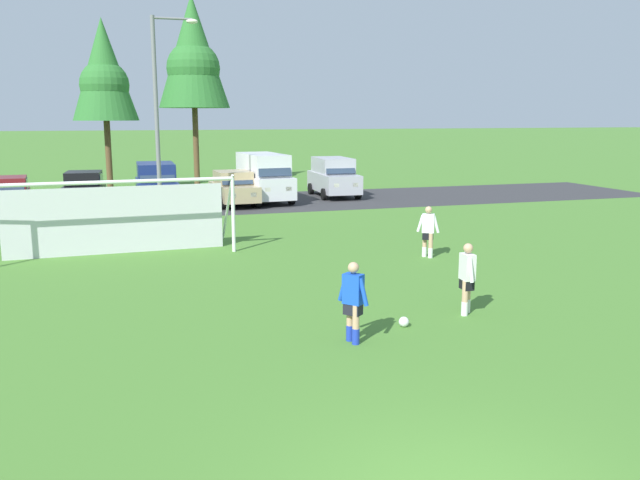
% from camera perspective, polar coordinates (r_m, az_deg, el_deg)
% --- Properties ---
extents(ground_plane, '(400.00, 400.00, 0.00)m').
position_cam_1_polar(ground_plane, '(21.93, -7.49, -1.17)').
color(ground_plane, '#477A2D').
extents(parking_lot_strip, '(52.00, 8.40, 0.01)m').
position_cam_1_polar(parking_lot_strip, '(34.36, -11.19, 2.99)').
color(parking_lot_strip, '#333335').
rests_on(parking_lot_strip, ground).
extents(soccer_ball, '(0.22, 0.22, 0.22)m').
position_cam_1_polar(soccer_ball, '(14.39, 7.22, -6.99)').
color(soccer_ball, white).
rests_on(soccer_ball, ground).
extents(soccer_goal, '(7.49, 2.24, 2.57)m').
position_cam_1_polar(soccer_goal, '(22.37, -17.11, 2.04)').
color(soccer_goal, white).
rests_on(soccer_goal, ground).
extents(player_striker_near, '(0.32, 0.73, 1.64)m').
position_cam_1_polar(player_striker_near, '(15.35, 12.52, -3.28)').
color(player_striker_near, tan).
rests_on(player_striker_near, ground).
extents(player_midfield_center, '(0.48, 0.67, 1.64)m').
position_cam_1_polar(player_midfield_center, '(13.14, 2.86, -5.39)').
color(player_midfield_center, tan).
rests_on(player_midfield_center, ground).
extents(player_defender_far, '(0.64, 0.51, 1.64)m').
position_cam_1_polar(player_defender_far, '(21.31, 9.27, 0.70)').
color(player_defender_far, tan).
rests_on(player_defender_far, ground).
extents(parked_car_slot_far_left, '(2.28, 4.32, 1.72)m').
position_cam_1_polar(parked_car_slot_far_left, '(33.37, -25.27, 3.46)').
color(parked_car_slot_far_left, maroon).
rests_on(parked_car_slot_far_left, ground).
extents(parked_car_slot_left, '(2.25, 4.31, 1.72)m').
position_cam_1_polar(parked_car_slot_left, '(35.20, -19.61, 4.18)').
color(parked_car_slot_left, black).
rests_on(parked_car_slot_left, ground).
extents(parked_car_slot_center_left, '(2.19, 4.63, 2.16)m').
position_cam_1_polar(parked_car_slot_center_left, '(33.92, -13.88, 4.67)').
color(parked_car_slot_center_left, navy).
rests_on(parked_car_slot_center_left, ground).
extents(parked_car_slot_center, '(2.17, 4.27, 1.72)m').
position_cam_1_polar(parked_car_slot_center, '(33.77, -7.43, 4.46)').
color(parked_car_slot_center, tan).
rests_on(parked_car_slot_center, ground).
extents(parked_car_slot_center_right, '(2.46, 4.93, 2.52)m').
position_cam_1_polar(parked_car_slot_center_right, '(34.84, -4.86, 5.47)').
color(parked_car_slot_center_right, silver).
rests_on(parked_car_slot_center_right, ground).
extents(parked_car_slot_right, '(2.27, 4.67, 2.16)m').
position_cam_1_polar(parked_car_slot_right, '(37.14, 1.18, 5.47)').
color(parked_car_slot_right, '#B2B2BC').
rests_on(parked_car_slot_right, ground).
extents(tree_left_edge, '(3.77, 3.77, 10.04)m').
position_cam_1_polar(tree_left_edge, '(41.71, -18.09, 13.48)').
color(tree_left_edge, brown).
rests_on(tree_left_edge, ground).
extents(tree_mid_left, '(4.46, 4.46, 11.90)m').
position_cam_1_polar(tree_mid_left, '(43.87, -10.87, 15.32)').
color(tree_mid_left, brown).
rests_on(tree_mid_left, ground).
extents(street_lamp, '(2.00, 0.32, 8.47)m').
position_cam_1_polar(street_lamp, '(28.91, -13.55, 10.19)').
color(street_lamp, slate).
rests_on(street_lamp, ground).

